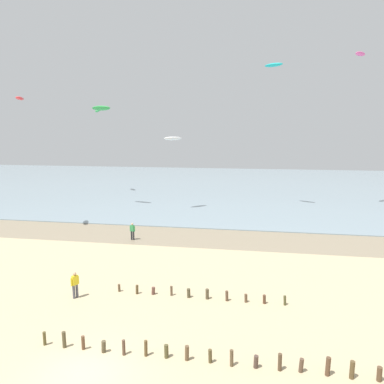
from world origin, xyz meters
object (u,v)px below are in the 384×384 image
person_mid_beach (75,284)px  kite_aloft_1 (101,108)px  kite_aloft_2 (97,111)px  kite_aloft_5 (173,138)px  kite_aloft_0 (274,65)px  kite_aloft_6 (20,98)px  person_by_waterline (132,231)px  kite_aloft_3 (360,54)px

person_mid_beach → kite_aloft_1: size_ratio=0.57×
kite_aloft_1 → kite_aloft_2: (-5.79, 11.55, 0.41)m
kite_aloft_5 → kite_aloft_0: bearing=-27.2°
kite_aloft_6 → person_by_waterline: bearing=-117.8°
person_mid_beach → kite_aloft_0: bearing=66.1°
person_by_waterline → kite_aloft_5: (0.99, 13.97, 8.82)m
person_mid_beach → kite_aloft_5: size_ratio=0.65×
kite_aloft_0 → kite_aloft_1: 23.74m
kite_aloft_0 → kite_aloft_5: kite_aloft_0 is taller
person_mid_beach → kite_aloft_2: size_ratio=0.72×
person_by_waterline → kite_aloft_6: size_ratio=0.87×
kite_aloft_2 → kite_aloft_5: bearing=19.1°
kite_aloft_2 → kite_aloft_5: size_ratio=0.90×
person_by_waterline → kite_aloft_0: kite_aloft_0 is taller
person_mid_beach → kite_aloft_3: (24.47, 32.12, 19.79)m
kite_aloft_1 → kite_aloft_2: kite_aloft_2 is taller
kite_aloft_3 → kite_aloft_2: bearing=-59.4°
person_by_waterline → kite_aloft_1: size_ratio=0.57×
kite_aloft_5 → kite_aloft_6: size_ratio=1.34×
kite_aloft_1 → kite_aloft_3: kite_aloft_3 is taller
kite_aloft_5 → kite_aloft_6: kite_aloft_6 is taller
kite_aloft_2 → kite_aloft_6: bearing=-27.2°
kite_aloft_5 → kite_aloft_2: bearing=101.3°
person_mid_beach → kite_aloft_1: (-9.66, 26.98, 12.88)m
kite_aloft_2 → kite_aloft_3: bearing=47.0°
kite_aloft_0 → kite_aloft_1: size_ratio=0.88×
person_by_waterline → kite_aloft_0: (13.84, 17.30, 18.33)m
kite_aloft_1 → kite_aloft_6: kite_aloft_1 is taller
kite_aloft_2 → kite_aloft_6: 24.89m
kite_aloft_0 → kite_aloft_3: 11.52m
kite_aloft_5 → person_by_waterline: bearing=-135.7°
kite_aloft_1 → kite_aloft_2: bearing=-48.1°
kite_aloft_5 → person_mid_beach: bearing=-132.6°
kite_aloft_0 → kite_aloft_5: (-12.85, -3.32, -9.50)m
person_by_waterline → kite_aloft_2: kite_aloft_2 is taller
kite_aloft_1 → kite_aloft_6: (-2.89, -13.17, 0.06)m
kite_aloft_2 → kite_aloft_6: (2.89, -24.72, -0.35)m
kite_aloft_3 → kite_aloft_5: 27.01m
person_by_waterline → kite_aloft_6: kite_aloft_6 is taller
kite_aloft_1 → kite_aloft_3: 35.20m
kite_aloft_2 → kite_aloft_3: (39.91, -6.40, 6.49)m
kite_aloft_0 → kite_aloft_6: (-25.82, -16.07, -5.38)m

